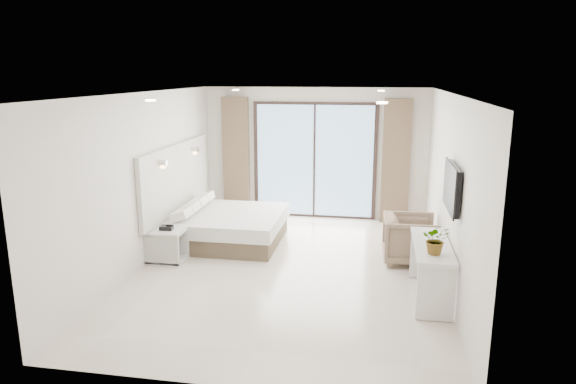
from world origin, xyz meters
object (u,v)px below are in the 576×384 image
nightstand (166,245)px  console_desk (431,259)px  bed (227,227)px  armchair (410,237)px

nightstand → console_desk: (4.06, -0.68, 0.29)m
bed → nightstand: 1.31m
bed → armchair: size_ratio=2.30×
armchair → nightstand: bearing=97.7°
armchair → bed: bearing=79.8°
nightstand → console_desk: console_desk is taller
nightstand → bed: bearing=59.0°
nightstand → armchair: armchair is taller
nightstand → armchair: (3.87, 0.66, 0.15)m
bed → console_desk: size_ratio=1.28×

